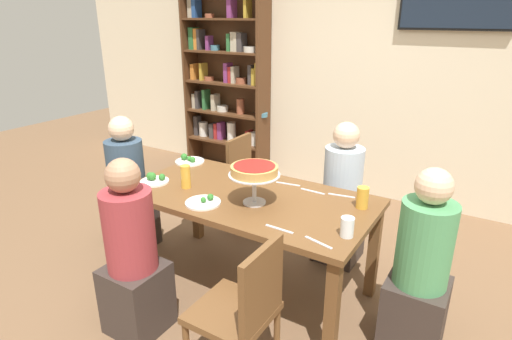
# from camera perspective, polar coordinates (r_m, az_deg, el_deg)

# --- Properties ---
(ground_plane) EXTENTS (12.00, 12.00, 0.00)m
(ground_plane) POSITION_cam_1_polar(r_m,az_deg,el_deg) (3.23, -0.97, -15.52)
(ground_plane) COLOR brown
(rear_partition) EXTENTS (8.00, 0.12, 2.80)m
(rear_partition) POSITION_cam_1_polar(r_m,az_deg,el_deg) (4.64, 14.16, 13.74)
(rear_partition) COLOR beige
(rear_partition) RESTS_ON ground_plane
(dining_table) EXTENTS (1.69, 0.88, 0.74)m
(dining_table) POSITION_cam_1_polar(r_m,az_deg,el_deg) (2.89, -1.04, -5.03)
(dining_table) COLOR brown
(dining_table) RESTS_ON ground_plane
(bookshelf) EXTENTS (1.14, 0.30, 2.21)m
(bookshelf) POSITION_cam_1_polar(r_m,az_deg,el_deg) (5.24, -4.12, 11.88)
(bookshelf) COLOR #4C2D19
(bookshelf) RESTS_ON ground_plane
(diner_head_east) EXTENTS (0.34, 0.34, 1.15)m
(diner_head_east) POSITION_cam_1_polar(r_m,az_deg,el_deg) (2.64, 21.43, -13.33)
(diner_head_east) COLOR #382D28
(diner_head_east) RESTS_ON ground_plane
(diner_near_left) EXTENTS (0.34, 0.34, 1.15)m
(diner_near_left) POSITION_cam_1_polar(r_m,az_deg,el_deg) (2.70, -16.44, -11.84)
(diner_near_left) COLOR #382D28
(diner_near_left) RESTS_ON ground_plane
(diner_head_west) EXTENTS (0.34, 0.34, 1.15)m
(diner_head_west) POSITION_cam_1_polar(r_m,az_deg,el_deg) (3.66, -16.99, -3.06)
(diner_head_west) COLOR #382D28
(diner_head_west) RESTS_ON ground_plane
(diner_far_right) EXTENTS (0.34, 0.34, 1.15)m
(diner_far_right) POSITION_cam_1_polar(r_m,az_deg,el_deg) (3.39, 11.54, -4.45)
(diner_far_right) COLOR #382D28
(diner_far_right) RESTS_ON ground_plane
(chair_near_right) EXTENTS (0.40, 0.40, 0.87)m
(chair_near_right) POSITION_cam_1_polar(r_m,az_deg,el_deg) (2.25, -1.75, -18.36)
(chair_near_right) COLOR brown
(chair_near_right) RESTS_ON ground_plane
(chair_far_left) EXTENTS (0.40, 0.40, 0.87)m
(chair_far_left) POSITION_cam_1_polar(r_m,az_deg,el_deg) (3.80, -0.90, -1.30)
(chair_far_left) COLOR brown
(chair_far_left) RESTS_ON ground_plane
(deep_dish_pizza_stand) EXTENTS (0.33, 0.33, 0.26)m
(deep_dish_pizza_stand) POSITION_cam_1_polar(r_m,az_deg,el_deg) (2.65, -0.23, -0.31)
(deep_dish_pizza_stand) COLOR silver
(deep_dish_pizza_stand) RESTS_ON dining_table
(salad_plate_near_diner) EXTENTS (0.24, 0.24, 0.07)m
(salad_plate_near_diner) POSITION_cam_1_polar(r_m,az_deg,el_deg) (3.52, -9.11, 1.30)
(salad_plate_near_diner) COLOR white
(salad_plate_near_diner) RESTS_ON dining_table
(salad_plate_far_diner) EXTENTS (0.23, 0.23, 0.06)m
(salad_plate_far_diner) POSITION_cam_1_polar(r_m,az_deg,el_deg) (2.74, -7.15, -4.36)
(salad_plate_far_diner) COLOR white
(salad_plate_far_diner) RESTS_ON dining_table
(salad_plate_spare) EXTENTS (0.21, 0.21, 0.07)m
(salad_plate_spare) POSITION_cam_1_polar(r_m,az_deg,el_deg) (3.15, -13.76, -1.18)
(salad_plate_spare) COLOR white
(salad_plate_spare) RESTS_ON dining_table
(beer_glass_amber_tall) EXTENTS (0.08, 0.08, 0.14)m
(beer_glass_amber_tall) POSITION_cam_1_polar(r_m,az_deg,el_deg) (2.73, 14.33, -3.66)
(beer_glass_amber_tall) COLOR gold
(beer_glass_amber_tall) RESTS_ON dining_table
(beer_glass_amber_short) EXTENTS (0.07, 0.07, 0.17)m
(beer_glass_amber_short) POSITION_cam_1_polar(r_m,az_deg,el_deg) (2.99, -9.58, -0.90)
(beer_glass_amber_short) COLOR gold
(beer_glass_amber_short) RESTS_ON dining_table
(water_glass_clear_near) EXTENTS (0.08, 0.08, 0.11)m
(water_glass_clear_near) POSITION_cam_1_polar(r_m,az_deg,el_deg) (2.38, 12.34, -7.61)
(water_glass_clear_near) COLOR white
(water_glass_clear_near) RESTS_ON dining_table
(cutlery_fork_near) EXTENTS (0.18, 0.05, 0.00)m
(cutlery_fork_near) POSITION_cam_1_polar(r_m,az_deg,el_deg) (2.90, 11.59, -3.45)
(cutlery_fork_near) COLOR silver
(cutlery_fork_near) RESTS_ON dining_table
(cutlery_knife_near) EXTENTS (0.18, 0.02, 0.00)m
(cutlery_knife_near) POSITION_cam_1_polar(r_m,az_deg,el_deg) (2.93, 7.74, -2.91)
(cutlery_knife_near) COLOR silver
(cutlery_knife_near) RESTS_ON dining_table
(cutlery_fork_far) EXTENTS (0.18, 0.06, 0.00)m
(cutlery_fork_far) POSITION_cam_1_polar(r_m,az_deg,el_deg) (2.31, 8.51, -9.76)
(cutlery_fork_far) COLOR silver
(cutlery_fork_far) RESTS_ON dining_table
(cutlery_knife_far) EXTENTS (0.18, 0.02, 0.00)m
(cutlery_knife_far) POSITION_cam_1_polar(r_m,az_deg,el_deg) (2.42, 3.20, -8.04)
(cutlery_knife_far) COLOR silver
(cutlery_knife_far) RESTS_ON dining_table
(cutlery_spare_fork) EXTENTS (0.18, 0.04, 0.00)m
(cutlery_spare_fork) POSITION_cam_1_polar(r_m,az_deg,el_deg) (3.04, 4.40, -1.91)
(cutlery_spare_fork) COLOR silver
(cutlery_spare_fork) RESTS_ON dining_table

